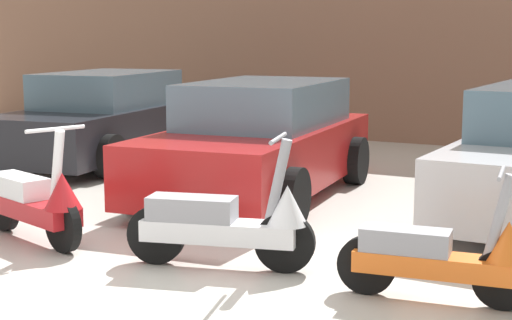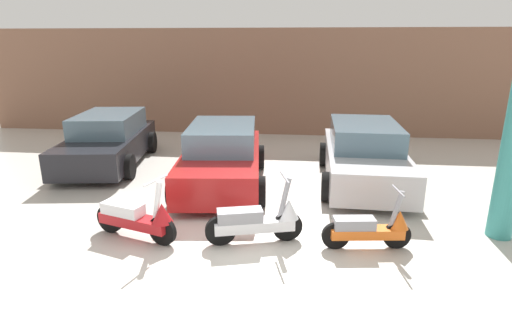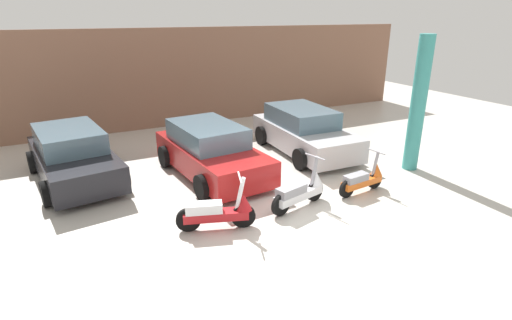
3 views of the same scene
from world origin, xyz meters
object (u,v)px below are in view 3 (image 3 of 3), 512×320
Objects in this scene: scooter_front_left at (219,211)px; car_rear_center at (211,151)px; car_rear_right at (304,131)px; scooter_front_right at (301,191)px; car_rear_left at (73,156)px; support_column_side at (418,105)px; scooter_front_center at (364,179)px.

scooter_front_left is 2.82m from car_rear_center.
scooter_front_left is 0.38× the size of car_rear_right.
scooter_front_right is 3.66m from car_rear_right.
car_rear_right is at bearing 75.59° from car_rear_left.
car_rear_left reaches higher than scooter_front_right.
scooter_front_left is 0.43× the size of support_column_side.
car_rear_left is at bearing -94.74° from car_rear_right.
support_column_side is (2.13, 0.62, 1.38)m from scooter_front_center.
support_column_side is at bearing 24.95° from scooter_front_left.
scooter_front_left is at bearing -172.92° from support_column_side.
car_rear_center reaches higher than car_rear_left.
car_rear_left is 3.34m from car_rear_center.
scooter_front_right is at bearing 16.46° from car_rear_center.
support_column_side is at bearing 62.25° from car_rear_center.
car_rear_left is 6.24m from car_rear_right.
scooter_front_left and scooter_front_right have the same top height.
scooter_front_right is 0.43× the size of support_column_side.
car_rear_left is 1.15× the size of support_column_side.
car_rear_right reaches higher than scooter_front_center.
scooter_front_center is at bearing 19.23° from scooter_front_left.
car_rear_right is at bearing 76.73° from scooter_front_center.
car_rear_center reaches higher than scooter_front_left.
car_rear_right reaches higher than car_rear_center.
car_rear_center is at bearing 97.44° from scooter_front_right.
car_rear_left is (-5.87, 3.77, 0.28)m from scooter_front_center.
scooter_front_center is 0.39× the size of support_column_side.
scooter_front_center is (3.57, 0.08, -0.04)m from scooter_front_left.
scooter_front_left is at bearing 23.02° from car_rear_left.
scooter_front_center is at bearing 40.80° from car_rear_center.
car_rear_left is 8.66m from support_column_side.
scooter_front_right is (1.88, 0.10, 0.00)m from scooter_front_left.
scooter_front_center is at bearing 49.48° from car_rear_left.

